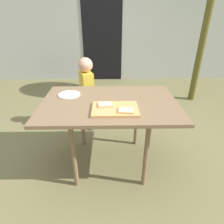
{
  "coord_description": "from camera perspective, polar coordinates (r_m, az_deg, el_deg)",
  "views": [
    {
      "loc": [
        -0.01,
        -1.71,
        1.53
      ],
      "look_at": [
        0.02,
        0.0,
        0.64
      ],
      "focal_mm": 31.09,
      "sensor_mm": 36.0,
      "label": 1
    }
  ],
  "objects": [
    {
      "name": "pizza_slice_near_right",
      "position": [
        1.65,
        4.14,
        0.48
      ],
      "size": [
        0.15,
        0.12,
        0.02
      ],
      "color": "#E69F64",
      "rests_on": "cutting_board"
    },
    {
      "name": "plate_white_left",
      "position": [
        2.08,
        -12.47,
        5.02
      ],
      "size": [
        0.23,
        0.23,
        0.01
      ],
      "primitive_type": "cylinder",
      "color": "white",
      "rests_on": "dining_table"
    },
    {
      "name": "house_door",
      "position": [
        4.74,
        -2.89,
        21.21
      ],
      "size": [
        0.9,
        0.02,
        2.0
      ],
      "primitive_type": "cube",
      "color": "black",
      "rests_on": "ground"
    },
    {
      "name": "house_wall_back",
      "position": [
        4.82,
        -1.05,
        25.62
      ],
      "size": [
        8.0,
        0.2,
        2.72
      ],
      "primitive_type": "cube",
      "color": "#ADB2A8",
      "rests_on": "ground"
    },
    {
      "name": "child_left",
      "position": [
        2.65,
        -7.41,
        6.78
      ],
      "size": [
        0.22,
        0.27,
        1.01
      ],
      "color": "#2D4754",
      "rests_on": "ground"
    },
    {
      "name": "cutting_board",
      "position": [
        1.71,
        0.91,
        0.88
      ],
      "size": [
        0.41,
        0.29,
        0.02
      ],
      "primitive_type": "cube",
      "color": "tan",
      "rests_on": "dining_table"
    },
    {
      "name": "dining_table",
      "position": [
        1.9,
        -0.73,
        1.26
      ],
      "size": [
        1.32,
        0.88,
        0.75
      ],
      "color": "brown",
      "rests_on": "ground"
    },
    {
      "name": "pizza_slice_far_left",
      "position": [
        1.75,
        -2.0,
        2.21
      ],
      "size": [
        0.14,
        0.11,
        0.02
      ],
      "color": "#E69F64",
      "rests_on": "cutting_board"
    },
    {
      "name": "ground_plane",
      "position": [
        2.29,
        -0.62,
        -14.23
      ],
      "size": [
        16.0,
        16.0,
        0.0
      ],
      "primitive_type": "plane",
      "color": "olive"
    }
  ]
}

